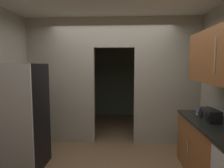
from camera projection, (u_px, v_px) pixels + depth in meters
kitchen_overhead_slab at (109, 1)px, 3.12m from camera, size 4.05×6.68×0.06m
kitchen_partition at (112, 78)px, 4.18m from camera, size 3.65×0.12×2.66m
adjoining_room_shell at (116, 77)px, 5.86m from camera, size 3.65×2.38×2.66m
refrigerator at (20, 117)px, 3.17m from camera, size 0.72×0.71×1.71m
lower_cabinet_run at (224, 164)px, 2.49m from camera, size 0.62×2.14×0.88m
boombox at (210, 115)px, 2.82m from camera, size 0.19×0.36×0.20m
book_stack at (200, 112)px, 3.19m from camera, size 0.14×0.16×0.07m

